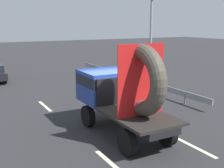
{
  "coord_description": "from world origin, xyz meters",
  "views": [
    {
      "loc": [
        -5.81,
        -10.12,
        4.4
      ],
      "look_at": [
        -0.11,
        0.13,
        1.9
      ],
      "focal_mm": 46.19,
      "sensor_mm": 36.0,
      "label": 1
    }
  ],
  "objects": [
    {
      "name": "ground_plane",
      "position": [
        0.0,
        0.0,
        0.0
      ],
      "size": [
        120.0,
        120.0,
        0.0
      ],
      "primitive_type": "plane",
      "color": "#28282B"
    },
    {
      "name": "flatbed_truck",
      "position": [
        -0.11,
        -0.44,
        1.73
      ],
      "size": [
        2.02,
        5.1,
        3.7
      ],
      "color": "black",
      "rests_on": "ground_plane"
    },
    {
      "name": "traffic_light",
      "position": [
        6.18,
        5.98,
        4.38
      ],
      "size": [
        0.42,
        0.36,
        6.84
      ],
      "color": "gray",
      "rests_on": "ground_plane"
    },
    {
      "name": "guardrail",
      "position": [
        5.18,
        7.11,
        0.53
      ],
      "size": [
        0.1,
        15.38,
        0.71
      ],
      "color": "gray",
      "rests_on": "ground_plane"
    },
    {
      "name": "lane_dash_left_near",
      "position": [
        -1.73,
        -3.08,
        0.0
      ],
      "size": [
        0.16,
        2.78,
        0.01
      ],
      "primitive_type": "cube",
      "rotation": [
        0.0,
        0.0,
        1.57
      ],
      "color": "beige",
      "rests_on": "ground_plane"
    },
    {
      "name": "lane_dash_left_far",
      "position": [
        -1.73,
        4.66,
        0.0
      ],
      "size": [
        0.16,
        2.13,
        0.01
      ],
      "primitive_type": "cube",
      "rotation": [
        0.0,
        0.0,
        1.57
      ],
      "color": "beige",
      "rests_on": "ground_plane"
    },
    {
      "name": "lane_dash_right_near",
      "position": [
        1.51,
        -2.74,
        0.0
      ],
      "size": [
        0.16,
        2.77,
        0.01
      ],
      "primitive_type": "cube",
      "rotation": [
        0.0,
        0.0,
        1.57
      ],
      "color": "beige",
      "rests_on": "ground_plane"
    },
    {
      "name": "lane_dash_right_far",
      "position": [
        1.51,
        4.93,
        0.0
      ],
      "size": [
        0.16,
        2.22,
        0.01
      ],
      "primitive_type": "cube",
      "rotation": [
        0.0,
        0.0,
        1.57
      ],
      "color": "beige",
      "rests_on": "ground_plane"
    }
  ]
}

